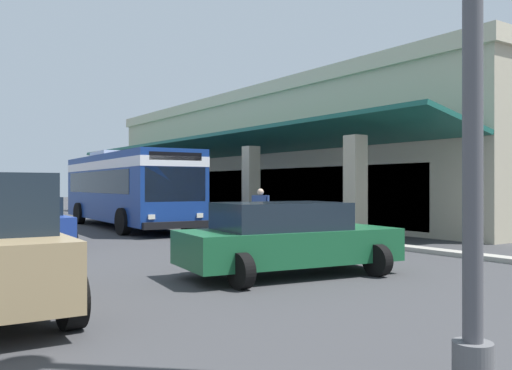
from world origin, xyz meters
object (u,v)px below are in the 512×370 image
at_px(parked_sedan_blue, 28,221).
at_px(transit_bus, 126,184).
at_px(pedestrian, 260,210).
at_px(potted_palm, 134,205).
at_px(parked_sedan_green, 287,238).

bearing_deg(parked_sedan_blue, transit_bus, 135.56).
xyz_separation_m(pedestrian, potted_palm, (-17.87, 2.65, -0.37)).
bearing_deg(potted_palm, pedestrian, -8.42).
bearing_deg(parked_sedan_green, potted_palm, 164.90).
xyz_separation_m(parked_sedan_blue, pedestrian, (2.19, 7.02, 0.21)).
distance_m(parked_sedan_blue, pedestrian, 7.35).
bearing_deg(pedestrian, transit_bus, -165.44).
relative_size(parked_sedan_green, pedestrian, 2.71).
relative_size(transit_bus, potted_palm, 4.78).
xyz_separation_m(parked_sedan_blue, potted_palm, (-15.68, 9.66, -0.16)).
height_order(transit_bus, parked_sedan_green, transit_bus).
xyz_separation_m(transit_bus, potted_palm, (-10.48, 4.56, -1.27)).
bearing_deg(transit_bus, parked_sedan_green, -8.26).
distance_m(transit_bus, parked_sedan_green, 14.12).
distance_m(parked_sedan_green, pedestrian, 7.64).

